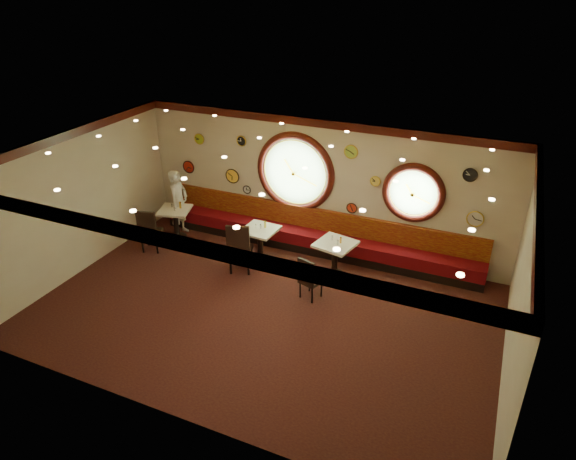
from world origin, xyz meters
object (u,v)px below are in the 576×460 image
Objects in this scene: condiment_a_pepper at (174,209)px; condiment_b_bottle at (265,224)px; condiment_c_pepper at (338,242)px; condiment_c_bottle at (341,240)px; table_a at (176,220)px; condiment_a_salt at (172,206)px; condiment_b_pepper at (261,226)px; chair_b at (239,245)px; chair_c at (309,276)px; table_c at (335,256)px; condiment_a_bottle at (180,205)px; condiment_c_salt at (332,238)px; waiter at (179,203)px; table_b at (260,241)px; chair_a at (149,228)px; condiment_b_salt at (256,226)px.

condiment_b_bottle is at bearing 1.22° from condiment_a_pepper.
condiment_c_pepper is 0.80× the size of condiment_c_bottle.
condiment_c_pepper is at bearing -2.30° from table_a.
condiment_b_pepper is at bearing -4.04° from condiment_a_salt.
chair_b is at bearing -19.99° from condiment_a_salt.
chair_c is at bearing -106.70° from condiment_c_bottle.
condiment_a_bottle reaches higher than table_c.
condiment_c_salt is at bearing -1.34° from condiment_a_salt.
table_c is 0.40m from condiment_c_bottle.
chair_b is 2.06m from condiment_c_salt.
waiter reaches higher than table_c.
condiment_a_pepper is at bearing -178.00° from chair_c.
condiment_c_salt is 4.06m from condiment_a_bottle.
condiment_a_salt is at bearing -170.65° from condiment_a_bottle.
table_b is 1.23× the size of chair_a.
table_c is 4.22m from condiment_a_pepper.
condiment_a_bottle reaches higher than condiment_a_salt.
condiment_c_salt is (1.90, 0.77, 0.21)m from chair_b.
waiter reaches higher than table_b.
condiment_a_bottle is (-2.35, 0.22, 0.02)m from condiment_b_pepper.
table_a is 2.44m from table_b.
condiment_b_bottle is at bearing -3.34° from condiment_a_bottle.
chair_a is at bearing -163.88° from condiment_b_bottle.
table_c is at bearing -0.16° from condiment_b_salt.
condiment_a_pepper is (0.25, 0.73, 0.24)m from chair_a.
condiment_a_bottle is at bearing 49.55° from table_a.
condiment_b_pepper is (-1.71, -0.08, -0.03)m from condiment_c_salt.
condiment_b_salt is 0.84× the size of condiment_b_pepper.
chair_b reaches higher than condiment_a_pepper.
condiment_b_bottle is at bearing 178.28° from condiment_c_bottle.
table_c reaches higher than table_b.
chair_b reaches higher than chair_a.
condiment_b_salt is 0.05× the size of waiter.
condiment_b_pepper is (-1.82, 0.02, 0.34)m from table_c.
chair_c is at bearing -95.32° from condiment_c_salt.
condiment_c_salt is at bearing 164.67° from condiment_c_bottle.
condiment_c_salt is (0.10, 1.12, 0.36)m from chair_c.
chair_c is 4.36m from condiment_a_salt.
chair_b reaches higher than table_b.
condiment_a_salt is 0.87× the size of condiment_b_pepper.
condiment_a_pepper is at bearing -178.78° from condiment_b_bottle.
condiment_a_bottle is at bearing 176.74° from table_c.
table_a is 0.54× the size of waiter.
condiment_a_bottle is (-2.23, 0.23, 0.02)m from condiment_b_salt.
chair_b is at bearing -16.08° from chair_a.
condiment_b_bottle is at bearing 44.77° from condiment_b_pepper.
condiment_b_bottle reaches higher than condiment_c_pepper.
chair_a is at bearing -164.61° from condiment_b_salt.
condiment_b_salt is 2.43m from waiter.
condiment_b_bottle is at bearing 175.29° from condiment_c_pepper.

